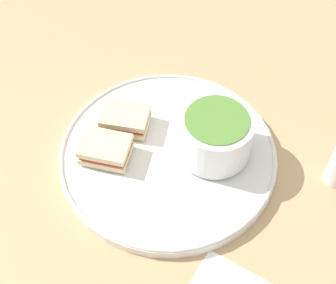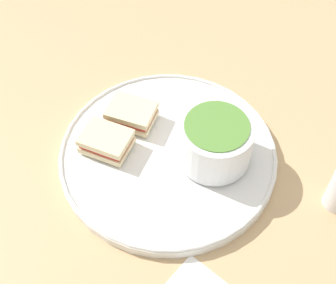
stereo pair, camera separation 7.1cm
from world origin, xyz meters
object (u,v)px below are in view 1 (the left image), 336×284
Objects in this scene: spoon at (190,103)px; sandwich_half_near at (125,119)px; sandwich_half_far at (106,149)px; soup_bowl at (215,135)px.

spoon is 1.30× the size of sandwich_half_near.
spoon is at bearing -133.38° from sandwich_half_far.
sandwich_half_near and sandwich_half_far have the same top height.
sandwich_half_far is at bearing 74.84° from sandwich_half_near.
sandwich_half_near is (0.15, -0.03, -0.02)m from soup_bowl.
sandwich_half_far is (0.02, 0.06, 0.00)m from sandwich_half_near.
soup_bowl reaches higher than sandwich_half_far.
sandwich_half_far is at bearing 12.05° from soup_bowl.
spoon is at bearing -61.79° from soup_bowl.
soup_bowl is 0.17m from sandwich_half_far.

